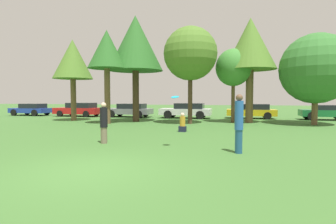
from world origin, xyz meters
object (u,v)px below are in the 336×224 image
frisbee (175,97)px  parked_car_green (327,112)px  tree_5 (250,45)px  tree_3 (190,54)px  tree_0 (73,60)px  parked_car_blue (31,109)px  person_catcher (239,123)px  tree_2 (135,44)px  tree_1 (107,51)px  tree_4 (233,68)px  parked_car_grey (130,110)px  bystander_sitting (183,124)px  parked_car_yellow (252,111)px  parked_car_white (187,110)px  parked_car_red (79,109)px  person_thrower (104,123)px  tree_6 (316,69)px

frisbee → parked_car_green: (9.96, 14.56, -1.20)m
parked_car_green → tree_5: bearing=32.2°
frisbee → tree_3: size_ratio=0.04×
tree_0 → tree_3: bearing=-3.4°
frisbee → parked_car_blue: 22.92m
person_catcher → tree_3: (-2.85, 9.51, 3.86)m
tree_0 → tree_2: bearing=3.6°
tree_1 → tree_3: bearing=11.5°
tree_4 → parked_car_grey: tree_4 is taller
tree_2 → parked_car_grey: size_ratio=1.82×
person_catcher → bystander_sitting: (-2.69, 5.11, -0.59)m
tree_5 → parked_car_grey: (-10.59, 3.48, -5.00)m
tree_2 → parked_car_green: (14.89, 4.59, -5.26)m
person_catcher → tree_5: (1.29, 11.28, 4.65)m
tree_2 → parked_car_yellow: size_ratio=1.91×
tree_3 → parked_car_yellow: size_ratio=1.60×
frisbee → parked_car_yellow: bearing=74.6°
parked_car_blue → parked_car_white: (16.25, -0.24, 0.07)m
parked_car_red → person_catcher: bearing=136.9°
person_thrower → tree_5: tree_5 is taller
bystander_sitting → parked_car_yellow: bearing=65.9°
tree_6 → frisbee: bearing=-127.2°
parked_car_yellow → parked_car_green: 5.84m
tree_1 → tree_6: (14.08, 2.28, -1.33)m
parked_car_red → parked_car_white: (10.71, -0.13, 0.03)m
tree_3 → parked_car_grey: bearing=140.9°
parked_car_white → frisbee: bearing=98.6°
tree_2 → tree_4: tree_2 is taller
person_catcher → frisbee: size_ratio=6.49×
person_catcher → tree_0: (-12.29, 10.07, 3.80)m
tree_6 → parked_car_grey: size_ratio=1.39×
tree_0 → parked_car_yellow: size_ratio=1.52×
person_thrower → tree_3: 9.86m
tree_0 → parked_car_red: tree_0 is taller
tree_3 → tree_5: tree_5 is taller
parked_car_blue → parked_car_yellow: 21.97m
person_thrower → tree_6: tree_6 is taller
tree_0 → parked_car_blue: (-7.78, 4.71, -4.17)m
person_thrower → parked_car_grey: size_ratio=0.37×
parked_car_blue → parked_car_yellow: parked_car_yellow is taller
tree_0 → tree_1: size_ratio=0.98×
tree_4 → tree_5: tree_5 is taller
tree_1 → tree_5: (9.86, 2.93, 0.56)m
bystander_sitting → tree_3: size_ratio=0.15×
person_thrower → bystander_sitting: person_thrower is taller
person_catcher → tree_6: (5.51, 10.63, 2.76)m
person_thrower → parked_car_white: bearing=93.1°
tree_3 → parked_car_white: size_ratio=1.46×
tree_4 → person_catcher: bearing=-90.6°
parked_car_grey → person_catcher: bearing=124.4°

